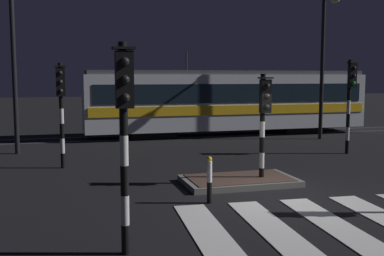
# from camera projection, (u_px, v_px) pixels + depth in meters

# --- Properties ---
(ground_plane) EXTENTS (120.00, 120.00, 0.00)m
(ground_plane) POSITION_uv_depth(u_px,v_px,m) (281.00, 197.00, 11.52)
(ground_plane) COLOR black
(rail_near) EXTENTS (80.00, 0.12, 0.03)m
(rail_near) POSITION_uv_depth(u_px,v_px,m) (174.00, 138.00, 22.41)
(rail_near) COLOR #59595E
(rail_near) RESTS_ON ground
(rail_far) EXTENTS (80.00, 0.12, 0.03)m
(rail_far) POSITION_uv_depth(u_px,v_px,m) (168.00, 135.00, 23.79)
(rail_far) COLOR #59595E
(rail_far) RESTS_ON ground
(crosswalk_zebra) EXTENTS (6.09, 4.62, 0.02)m
(crosswalk_zebra) POSITION_uv_depth(u_px,v_px,m) (337.00, 227.00, 9.19)
(crosswalk_zebra) COLOR silver
(crosswalk_zebra) RESTS_ON ground
(traffic_island) EXTENTS (3.09, 1.79, 0.18)m
(traffic_island) POSITION_uv_depth(u_px,v_px,m) (239.00, 181.00, 12.94)
(traffic_island) COLOR slate
(traffic_island) RESTS_ON ground
(traffic_light_corner_far_right) EXTENTS (0.36, 0.42, 3.59)m
(traffic_light_corner_far_right) POSITION_uv_depth(u_px,v_px,m) (350.00, 92.00, 17.68)
(traffic_light_corner_far_right) COLOR black
(traffic_light_corner_far_right) RESTS_ON ground
(traffic_light_corner_far_left) EXTENTS (0.36, 0.42, 3.39)m
(traffic_light_corner_far_left) POSITION_uv_depth(u_px,v_px,m) (61.00, 99.00, 14.85)
(traffic_light_corner_far_left) COLOR black
(traffic_light_corner_far_left) RESTS_ON ground
(traffic_light_corner_near_left) EXTENTS (0.36, 0.42, 3.51)m
(traffic_light_corner_near_left) POSITION_uv_depth(u_px,v_px,m) (124.00, 117.00, 7.49)
(traffic_light_corner_near_left) COLOR black
(traffic_light_corner_near_left) RESTS_ON ground
(traffic_light_median_centre) EXTENTS (0.36, 0.42, 3.03)m
(traffic_light_median_centre) POSITION_uv_depth(u_px,v_px,m) (264.00, 112.00, 12.70)
(traffic_light_median_centre) COLOR black
(traffic_light_median_centre) RESTS_ON ground
(street_lamp_trackside_left) EXTENTS (0.44, 1.21, 7.31)m
(street_lamp_trackside_left) POSITION_uv_depth(u_px,v_px,m) (12.00, 31.00, 17.24)
(street_lamp_trackside_left) COLOR black
(street_lamp_trackside_left) RESTS_ON ground
(street_lamp_trackside_right) EXTENTS (0.44, 1.21, 6.62)m
(street_lamp_trackside_right) POSITION_uv_depth(u_px,v_px,m) (326.00, 48.00, 21.52)
(street_lamp_trackside_right) COLOR black
(street_lamp_trackside_right) RESTS_ON ground
(tram) EXTENTS (14.48, 2.58, 4.15)m
(tram) POSITION_uv_depth(u_px,v_px,m) (228.00, 100.00, 23.70)
(tram) COLOR silver
(tram) RESTS_ON ground
(bollard_island_edge) EXTENTS (0.12, 0.12, 1.11)m
(bollard_island_edge) POSITION_uv_depth(u_px,v_px,m) (209.00, 180.00, 10.92)
(bollard_island_edge) COLOR black
(bollard_island_edge) RESTS_ON ground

